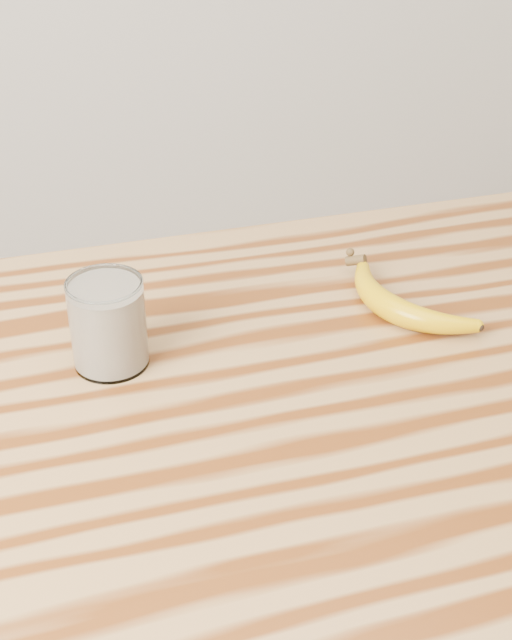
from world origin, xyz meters
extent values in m
cube|color=olive|center=(0.00, 0.00, 0.88)|extent=(1.20, 0.80, 0.04)
cylinder|color=brown|center=(0.54, 0.34, 0.43)|extent=(0.06, 0.06, 0.86)
cylinder|color=white|center=(-0.10, 0.10, 0.95)|extent=(0.09, 0.09, 0.11)
torus|color=white|center=(-0.10, 0.10, 1.01)|extent=(0.09, 0.09, 0.00)
cylinder|color=white|center=(-0.10, 0.10, 0.95)|extent=(0.08, 0.08, 0.10)
camera|label=1|loc=(-0.17, -0.77, 1.51)|focal=50.00mm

